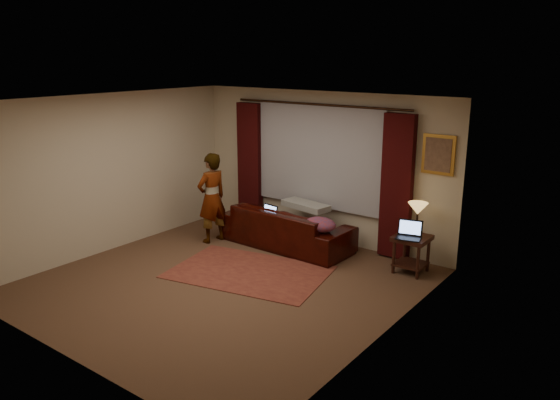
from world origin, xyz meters
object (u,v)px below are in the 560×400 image
object	(u,v)px
laptop_table	(409,230)
person	(212,198)
laptop_sofa	(265,213)
end_table	(411,254)
sofa	(286,220)
tiffany_lamp	(417,218)

from	to	relation	value
laptop_table	person	distance (m)	3.43
laptop_sofa	end_table	xyz separation A→B (m)	(2.48, 0.40, -0.30)
laptop_table	person	bearing A→B (deg)	176.48
laptop_sofa	sofa	bearing A→B (deg)	44.41
person	laptop_sofa	bearing A→B (deg)	121.30
end_table	laptop_sofa	bearing A→B (deg)	-170.84
laptop_table	tiffany_lamp	bearing A→B (deg)	78.15
laptop_table	laptop_sofa	bearing A→B (deg)	171.94
tiffany_lamp	person	world-z (taller)	person
sofa	tiffany_lamp	distance (m)	2.23
laptop_sofa	end_table	distance (m)	2.53
laptop_sofa	tiffany_lamp	size ratio (longest dim) A/B	0.74
laptop_table	sofa	bearing A→B (deg)	167.24
sofa	laptop_table	bearing A→B (deg)	-177.38
laptop_sofa	laptop_table	xyz separation A→B (m)	(2.49, 0.25, 0.12)
tiffany_lamp	laptop_table	distance (m)	0.33
person	end_table	bearing A→B (deg)	111.87
tiffany_lamp	sofa	bearing A→B (deg)	-170.97
person	sofa	bearing A→B (deg)	124.92
person	tiffany_lamp	bearing A→B (deg)	114.40
sofa	laptop_table	world-z (taller)	sofa
end_table	person	bearing A→B (deg)	-167.26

